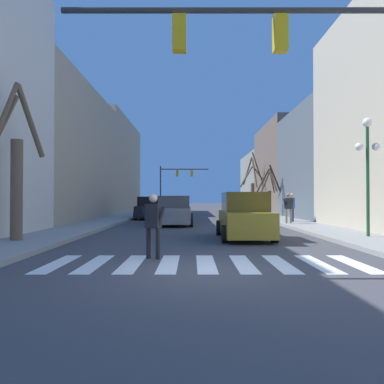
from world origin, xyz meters
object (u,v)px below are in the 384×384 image
street_tree_left_far (252,186)px  street_tree_left_mid (16,169)px  traffic_signal_near (298,65)px  traffic_signal_far (174,178)px  car_at_intersection (150,209)px  pedestrian_on_right_sidewalk (292,205)px  car_parked_right_far (244,217)px  car_parked_left_near (174,211)px  pedestrian_waiting_at_curb (153,220)px  street_tree_right_far (269,191)px  street_lamp_right_corner (367,152)px  pedestrian_crossing_street (288,205)px

street_tree_left_far → street_tree_left_mid: 28.76m
traffic_signal_near → traffic_signal_far: size_ratio=1.25×
car_at_intersection → pedestrian_on_right_sidewalk: 10.98m
car_parked_right_far → street_tree_left_far: (4.25, 24.18, 2.04)m
traffic_signal_near → car_parked_left_near: bearing=104.5°
traffic_signal_far → street_tree_left_mid: bearing=-96.1°
car_parked_left_near → car_at_intersection: car_parked_left_near is taller
car_parked_right_far → street_tree_left_mid: street_tree_left_mid is taller
pedestrian_waiting_at_curb → street_tree_left_mid: size_ratio=0.31×
street_tree_left_far → street_tree_right_far: bearing=-88.9°
car_at_intersection → street_tree_left_far: size_ratio=0.77×
traffic_signal_near → street_tree_left_mid: size_ratio=1.45×
traffic_signal_far → traffic_signal_near: bearing=-83.3°
car_at_intersection → pedestrian_on_right_sidewalk: size_ratio=2.76×
car_parked_right_far → pedestrian_waiting_at_curb: 5.77m
traffic_signal_far → car_parked_right_far: (4.32, -34.05, -3.36)m
street_lamp_right_corner → traffic_signal_far: bearing=104.5°
car_parked_left_near → pedestrian_waiting_at_curb: (0.01, -12.36, 0.20)m
traffic_signal_far → car_parked_right_far: size_ratio=1.42×
car_parked_left_near → pedestrian_on_right_sidewalk: 7.27m
traffic_signal_near → street_tree_right_far: size_ratio=1.86×
pedestrian_on_right_sidewalk → street_tree_left_far: size_ratio=0.28×
car_at_intersection → street_tree_left_mid: 16.18m
car_parked_left_near → pedestrian_waiting_at_curb: 12.36m
car_at_intersection → pedestrian_waiting_at_curb: 19.05m
car_at_intersection → street_tree_right_far: street_tree_right_far is taller
street_tree_left_far → street_tree_left_mid: (-12.40, -25.95, -0.27)m
street_lamp_right_corner → pedestrian_on_right_sidewalk: 9.14m
pedestrian_waiting_at_curb → street_tree_right_far: 22.52m
street_tree_right_far → street_tree_left_far: bearing=91.1°
street_tree_left_far → street_lamp_right_corner: bearing=-89.2°
car_parked_left_near → street_tree_right_far: street_tree_right_far is taller
traffic_signal_near → pedestrian_on_right_sidewalk: size_ratio=4.55×
street_tree_left_mid → car_parked_right_far: bearing=12.2°
traffic_signal_near → traffic_signal_far: (-4.73, 40.13, -0.48)m
pedestrian_crossing_street → street_tree_right_far: street_tree_right_far is taller
car_parked_right_far → pedestrian_crossing_street: (3.50, 6.78, 0.33)m
street_lamp_right_corner → car_parked_left_near: bearing=133.8°
traffic_signal_far → street_lamp_right_corner: (8.93, -34.61, -0.87)m
street_lamp_right_corner → car_parked_left_near: size_ratio=0.94×
traffic_signal_near → pedestrian_waiting_at_curb: 5.21m
car_at_intersection → car_parked_right_far: car_parked_right_far is taller
traffic_signal_far → car_parked_left_near: size_ratio=1.32×
street_tree_left_far → street_tree_right_far: size_ratio=1.46×
pedestrian_crossing_street → street_tree_left_mid: (-11.65, -8.55, 1.44)m
traffic_signal_far → street_tree_left_mid: traffic_signal_far is taller
car_parked_right_far → street_tree_left_far: bearing=-10.0°
traffic_signal_near → street_tree_left_far: size_ratio=1.27×
car_parked_left_near → street_tree_left_far: bearing=156.3°
pedestrian_on_right_sidewalk → street_tree_left_mid: street_tree_left_mid is taller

